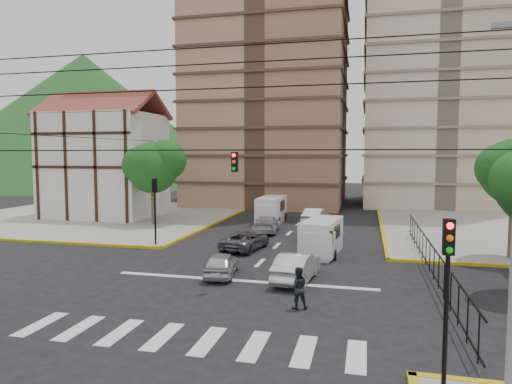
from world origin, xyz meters
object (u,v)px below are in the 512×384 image
(traffic_light_nw, at_px, (155,200))
(van_right_lane, at_px, (321,238))
(car_silver_front_left, at_px, (221,264))
(traffic_light_se, at_px, (447,276))
(van_left_lane, at_px, (271,210))
(car_white_front_right, at_px, (297,267))
(pedestrian_crosswalk, at_px, (298,288))

(traffic_light_nw, height_order, van_right_lane, traffic_light_nw)
(car_silver_front_left, bearing_deg, traffic_light_nw, -50.59)
(traffic_light_se, distance_m, traffic_light_nw, 22.06)
(traffic_light_se, xyz_separation_m, van_left_lane, (-10.30, 27.80, -1.99))
(traffic_light_se, bearing_deg, car_white_front_right, 118.50)
(car_white_front_right, relative_size, pedestrian_crosswalk, 2.53)
(van_right_lane, height_order, car_white_front_right, van_right_lane)
(traffic_light_se, xyz_separation_m, pedestrian_crosswalk, (-4.59, 5.68, -2.27))
(traffic_light_nw, bearing_deg, van_right_lane, 0.60)
(traffic_light_se, xyz_separation_m, van_right_lane, (-4.63, 15.72, -2.08))
(traffic_light_se, distance_m, van_left_lane, 29.71)
(traffic_light_nw, relative_size, pedestrian_crosswalk, 2.61)
(van_left_lane, bearing_deg, car_white_front_right, -74.90)
(van_left_lane, relative_size, car_white_front_right, 1.21)
(van_right_lane, bearing_deg, car_white_front_right, -89.10)
(pedestrian_crosswalk, bearing_deg, van_right_lane, -106.39)
(van_left_lane, bearing_deg, traffic_light_se, -70.16)
(car_white_front_right, bearing_deg, van_left_lane, -68.48)
(car_silver_front_left, xyz_separation_m, pedestrian_crosswalk, (4.48, -3.97, 0.23))
(car_silver_front_left, bearing_deg, car_white_front_right, 171.56)
(traffic_light_nw, relative_size, van_right_lane, 0.90)
(traffic_light_nw, xyz_separation_m, car_silver_front_left, (6.54, -5.95, -2.50))
(van_left_lane, bearing_deg, car_silver_front_left, -86.60)
(traffic_light_se, bearing_deg, van_right_lane, 106.41)
(van_right_lane, relative_size, van_left_lane, 0.96)
(traffic_light_se, xyz_separation_m, car_silver_front_left, (-9.06, 9.65, -2.50))
(traffic_light_se, height_order, van_left_lane, traffic_light_se)
(traffic_light_se, relative_size, car_silver_front_left, 1.23)
(traffic_light_se, height_order, pedestrian_crosswalk, traffic_light_se)
(car_white_front_right, bearing_deg, traffic_light_nw, -23.99)
(car_white_front_right, bearing_deg, van_right_lane, -89.74)
(van_left_lane, relative_size, pedestrian_crosswalk, 3.05)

